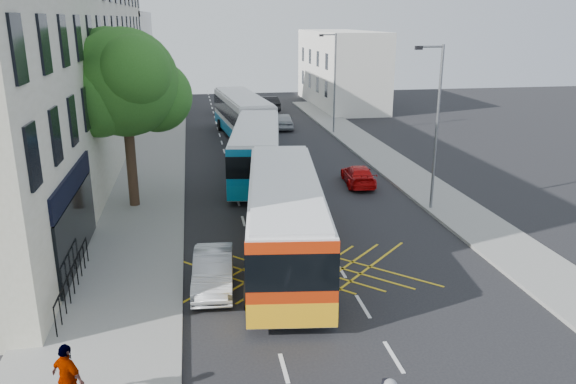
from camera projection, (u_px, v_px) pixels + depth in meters
name	position (u px, v px, depth m)	size (l,w,h in m)	color
ground	(394.00, 357.00, 16.11)	(120.00, 120.00, 0.00)	black
pavement_left	(135.00, 206.00, 28.83)	(5.00, 70.00, 0.15)	gray
pavement_right	(429.00, 190.00, 31.42)	(3.00, 70.00, 0.15)	gray
terrace_main	(49.00, 61.00, 34.90)	(8.30, 45.00, 13.50)	beige
terrace_far	(113.00, 58.00, 64.14)	(8.00, 20.00, 10.00)	silver
building_right	(340.00, 68.00, 61.88)	(6.00, 18.00, 8.00)	silver
street_tree	(124.00, 84.00, 26.96)	(6.30, 5.70, 8.80)	#382619
lamp_near	(435.00, 120.00, 27.04)	(1.45, 0.15, 8.00)	slate
lamp_far	(334.00, 78.00, 45.86)	(1.45, 0.15, 8.00)	slate
railings	(73.00, 279.00, 19.32)	(0.08, 5.60, 1.14)	black
bus_near	(285.00, 218.00, 22.11)	(4.25, 12.23, 3.37)	silver
bus_mid	(256.00, 150.00, 33.66)	(4.39, 11.82, 3.25)	silver
bus_far	(243.00, 115.00, 45.26)	(3.99, 12.39, 3.43)	silver
parked_car_silver	(213.00, 271.00, 20.10)	(1.39, 3.97, 1.31)	#AEB1B6
red_hatchback	(358.00, 175.00, 32.63)	(1.60, 3.94, 1.14)	#C00808
distant_car_grey	(228.00, 107.00, 57.30)	(2.22, 4.81, 1.34)	#3F4347
distant_car_silver	(283.00, 121.00, 49.19)	(1.64, 4.09, 1.39)	#A9ADB1
distant_car_dark	(269.00, 103.00, 58.75)	(1.61, 4.61, 1.52)	black
pedestrian_far	(68.00, 378.00, 13.44)	(1.06, 0.44, 1.81)	gray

